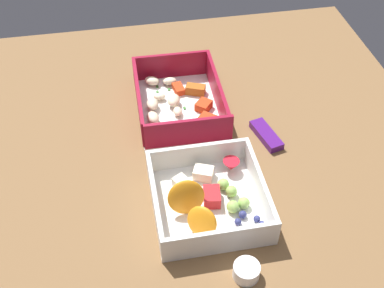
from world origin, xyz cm
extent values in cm
cube|color=brown|center=(0.00, 0.00, 1.00)|extent=(80.00, 80.00, 2.00)
cube|color=white|center=(-11.25, -0.15, 2.30)|extent=(18.70, 14.22, 0.60)
cube|color=maroon|center=(-20.18, 0.01, 5.01)|extent=(0.84, 13.91, 4.82)
cube|color=maroon|center=(-2.32, -0.30, 5.01)|extent=(0.84, 13.91, 4.82)
cube|color=maroon|center=(-11.13, 6.50, 5.01)|extent=(17.27, 0.90, 4.82)
cube|color=maroon|center=(-11.36, -6.80, 5.01)|extent=(17.27, 0.90, 4.82)
ellipsoid|color=beige|center=(-18.21, -3.86, 3.53)|extent=(2.91, 3.23, 1.33)
ellipsoid|color=beige|center=(-17.69, -0.73, 3.45)|extent=(1.77, 2.48, 1.22)
ellipsoid|color=beige|center=(-8.35, -4.91, 3.56)|extent=(3.07, 2.43, 1.37)
ellipsoid|color=beige|center=(-11.72, -4.57, 3.59)|extent=(3.01, 2.23, 1.42)
ellipsoid|color=beige|center=(-13.82, -3.12, 3.33)|extent=(1.82, 2.32, 1.04)
ellipsoid|color=beige|center=(-11.98, -0.90, 3.64)|extent=(3.44, 2.84, 1.49)
ellipsoid|color=beige|center=(-9.39, -0.64, 3.33)|extent=(2.15, 1.55, 1.05)
cube|color=red|center=(-10.05, 3.94, 3.32)|extent=(3.35, 3.31, 1.44)
cube|color=red|center=(-15.55, 0.52, 3.16)|extent=(3.02, 2.09, 1.12)
cube|color=#AD5B1E|center=(-14.49, 3.38, 3.40)|extent=(2.87, 3.75, 1.60)
cube|color=red|center=(-5.21, -0.22, 3.20)|extent=(2.91, 2.75, 1.20)
cube|color=red|center=(-6.06, 3.81, 3.43)|extent=(3.39, 3.45, 1.66)
cube|color=#387A33|center=(-10.73, 0.76, 2.70)|extent=(0.60, 0.40, 0.20)
cube|color=#387A33|center=(-16.24, -1.09, 2.70)|extent=(0.60, 0.40, 0.20)
cube|color=#387A33|center=(-17.45, -3.04, 2.70)|extent=(0.60, 0.40, 0.20)
cube|color=#387A33|center=(-15.91, -3.20, 2.70)|extent=(0.60, 0.40, 0.20)
cube|color=white|center=(9.99, 0.52, 2.30)|extent=(15.99, 15.42, 0.60)
cube|color=white|center=(2.32, 0.50, 4.57)|extent=(0.64, 15.38, 3.95)
cube|color=white|center=(17.67, 0.54, 4.57)|extent=(0.64, 15.38, 3.95)
cube|color=white|center=(9.98, 7.91, 4.57)|extent=(14.75, 0.64, 3.95)
cube|color=white|center=(10.01, -6.87, 4.57)|extent=(14.75, 0.64, 3.95)
ellipsoid|color=orange|center=(10.58, -2.70, 5.33)|extent=(3.30, 5.18, 5.25)
ellipsoid|color=orange|center=(14.64, -1.33, 4.91)|extent=(5.20, 5.29, 4.42)
cube|color=#F4EACC|center=(6.46, -2.56, 3.36)|extent=(3.16, 2.93, 1.53)
cube|color=#F4EACC|center=(5.13, 0.81, 3.45)|extent=(3.07, 3.45, 1.70)
cube|color=red|center=(9.72, 1.09, 3.53)|extent=(3.38, 2.73, 1.86)
sphere|color=#9ECC60|center=(11.94, 3.58, 3.50)|extent=(1.79, 1.79, 1.79)
sphere|color=#9ECC60|center=(11.54, 5.23, 3.45)|extent=(1.69, 1.69, 1.69)
sphere|color=#9ECC60|center=(7.74, 3.19, 3.46)|extent=(1.72, 1.72, 1.72)
sphere|color=#9ECC60|center=(9.19, 4.04, 3.43)|extent=(1.67, 1.67, 1.67)
cone|color=red|center=(4.49, 5.11, 3.59)|extent=(2.48, 2.48, 1.98)
sphere|color=navy|center=(14.22, 3.73, 3.08)|extent=(0.96, 0.96, 0.96)
sphere|color=navy|center=(14.21, 6.38, 3.08)|extent=(0.96, 0.96, 0.96)
sphere|color=navy|center=(13.24, 4.65, 3.16)|extent=(1.12, 1.12, 1.12)
sphere|color=navy|center=(15.86, 4.47, 3.13)|extent=(1.06, 1.06, 1.06)
sphere|color=navy|center=(15.15, 6.81, 3.05)|extent=(0.90, 0.90, 0.90)
sphere|color=navy|center=(16.32, 2.65, 3.17)|extent=(1.14, 1.14, 1.14)
cube|color=#51197A|center=(-1.86, 12.56, 2.60)|extent=(7.37, 4.00, 1.20)
cylinder|color=white|center=(21.61, 2.93, 2.99)|extent=(3.38, 3.38, 1.98)
camera|label=1|loc=(51.38, -9.43, 56.29)|focal=45.32mm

